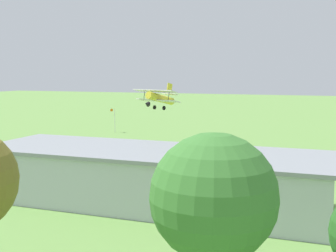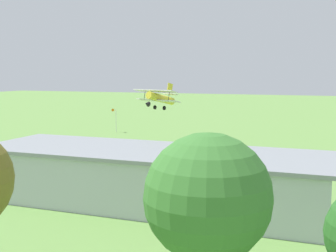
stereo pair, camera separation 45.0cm
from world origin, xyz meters
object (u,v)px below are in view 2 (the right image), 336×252
(biplane, at_px, (159,98))
(person_at_fence_line, at_px, (102,157))
(car_blue, at_px, (69,161))
(person_crossing_taxiway, at_px, (283,169))
(tree_behind_hangar_right, at_px, (208,197))
(car_white, at_px, (39,155))
(windsock, at_px, (113,111))
(hangar, at_px, (149,176))
(person_near_hangar_door, at_px, (112,156))

(biplane, relative_size, person_at_fence_line, 4.55)
(car_blue, height_order, person_crossing_taxiway, person_crossing_taxiway)
(person_at_fence_line, xyz_separation_m, tree_behind_hangar_right, (-25.62, 34.21, 5.91))
(biplane, height_order, tree_behind_hangar_right, biplane)
(car_white, xyz_separation_m, person_crossing_taxiway, (-34.68, -3.19, 0.04))
(windsock, bearing_deg, tree_behind_hangar_right, 121.88)
(person_crossing_taxiway, relative_size, windsock, 0.33)
(hangar, relative_size, person_at_fence_line, 19.76)
(biplane, distance_m, person_at_fence_line, 12.59)
(car_blue, relative_size, car_white, 1.16)
(biplane, xyz_separation_m, car_blue, (8.67, 11.34, -8.28))
(car_white, xyz_separation_m, person_at_fence_line, (-9.71, -1.63, 0.05))
(car_blue, distance_m, windsock, 36.57)
(hangar, bearing_deg, person_near_hangar_door, -51.90)
(hangar, xyz_separation_m, biplane, (8.49, -23.03, 6.39))
(hangar, height_order, person_crossing_taxiway, hangar)
(person_at_fence_line, bearing_deg, car_white, 9.54)
(person_crossing_taxiway, bearing_deg, person_at_fence_line, 3.58)
(person_at_fence_line, bearing_deg, windsock, -64.31)
(person_near_hangar_door, height_order, person_at_fence_line, person_at_fence_line)
(car_blue, distance_m, person_crossing_taxiway, 28.51)
(person_at_fence_line, relative_size, person_crossing_taxiway, 1.01)
(car_blue, bearing_deg, person_near_hangar_door, -120.28)
(person_near_hangar_door, bearing_deg, car_white, 20.92)
(car_blue, bearing_deg, hangar, 145.73)
(windsock, bearing_deg, hangar, 122.09)
(biplane, relative_size, car_blue, 1.70)
(tree_behind_hangar_right, bearing_deg, biplane, -64.50)
(car_white, bearing_deg, person_crossing_taxiway, -174.74)
(person_crossing_taxiway, distance_m, windsock, 49.52)
(car_blue, xyz_separation_m, tree_behind_hangar_right, (-28.67, 30.58, 5.98))
(car_white, height_order, person_crossing_taxiway, person_crossing_taxiway)
(person_near_hangar_door, bearing_deg, person_crossing_taxiway, 178.48)
(person_at_fence_line, distance_m, windsock, 34.37)
(person_at_fence_line, height_order, tree_behind_hangar_right, tree_behind_hangar_right)
(car_white, bearing_deg, windsock, -81.05)
(car_blue, xyz_separation_m, person_near_hangar_door, (-3.41, -5.84, -0.04))
(person_near_hangar_door, relative_size, tree_behind_hangar_right, 0.16)
(person_near_hangar_door, height_order, windsock, windsock)
(tree_behind_hangar_right, bearing_deg, car_blue, -46.84)
(car_blue, bearing_deg, biplane, -127.41)
(car_blue, relative_size, windsock, 0.90)
(car_blue, bearing_deg, person_crossing_taxiway, -169.51)
(car_blue, height_order, tree_behind_hangar_right, tree_behind_hangar_right)
(hangar, distance_m, car_blue, 20.85)
(person_crossing_taxiway, bearing_deg, car_white, 5.26)
(biplane, height_order, car_white, biplane)
(person_at_fence_line, height_order, windsock, windsock)
(car_blue, distance_m, person_at_fence_line, 4.74)
(car_white, relative_size, windsock, 0.78)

